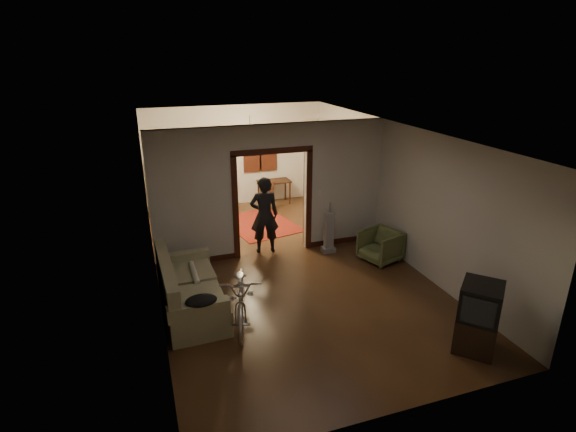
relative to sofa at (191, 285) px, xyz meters
name	(u,v)px	position (x,y,z in m)	size (l,w,h in m)	color
floor	(283,266)	(1.99, 1.08, -0.48)	(5.00, 8.50, 0.01)	#341E10
ceiling	(283,130)	(1.99, 1.08, 2.32)	(5.00, 8.50, 0.01)	white
wall_back	(236,156)	(1.99, 5.33, 0.92)	(5.00, 0.02, 2.80)	beige
wall_left	(150,216)	(-0.51, 1.08, 0.92)	(0.02, 8.50, 2.80)	beige
wall_right	(395,189)	(4.49, 1.08, 0.92)	(0.02, 8.50, 2.80)	beige
partition_wall	(272,191)	(1.99, 1.83, 0.92)	(5.00, 0.14, 2.80)	beige
door_casing	(272,204)	(1.99, 1.83, 0.62)	(1.74, 0.20, 2.32)	#34150C
far_window	(260,149)	(2.69, 5.29, 1.07)	(0.98, 0.06, 1.28)	black
chandelier	(250,132)	(1.99, 3.58, 1.87)	(0.24, 0.24, 0.24)	#FFE0A5
light_switch	(319,194)	(3.04, 1.75, 0.77)	(0.08, 0.01, 0.12)	silver
sofa	(191,285)	(0.00, 0.00, 0.00)	(0.93, 2.07, 0.95)	#7A7951
rolled_paper	(194,273)	(0.10, 0.30, 0.05)	(0.10, 0.10, 0.80)	beige
jacket	(201,300)	(0.05, -0.91, 0.20)	(0.47, 0.35, 0.14)	black
bicycle	(242,294)	(0.74, -0.58, 0.00)	(0.63, 1.81, 0.95)	silver
armchair	(380,246)	(3.99, 0.66, -0.14)	(0.72, 0.74, 0.67)	#535D34
tv_stand	(476,332)	(3.83, -2.43, -0.20)	(0.61, 0.56, 0.56)	black
crt_tv	(481,301)	(3.83, -2.43, 0.32)	(0.61, 0.55, 0.53)	black
vacuum	(329,233)	(3.15, 1.41, -0.02)	(0.28, 0.22, 0.91)	gray
person	(264,215)	(1.84, 1.89, 0.37)	(0.62, 0.41, 1.70)	black
oriental_rug	(260,224)	(2.16, 3.50, -0.47)	(1.55, 2.04, 0.02)	maroon
locker	(188,186)	(0.56, 4.87, 0.33)	(0.80, 0.44, 1.60)	#1E301C
globe	(184,143)	(0.56, 4.87, 1.46)	(0.27, 0.27, 0.27)	#1E5972
desk	(274,192)	(3.00, 4.98, -0.14)	(0.91, 0.51, 0.67)	black
desk_chair	(265,195)	(2.62, 4.53, -0.06)	(0.37, 0.37, 0.83)	black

